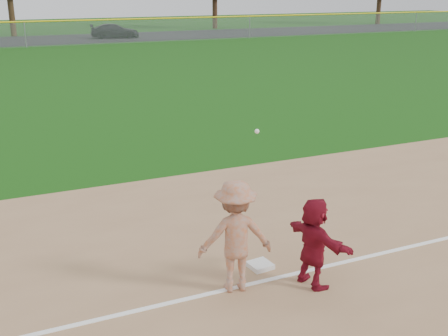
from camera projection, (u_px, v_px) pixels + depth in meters
name	position (u px, v px, depth m)	size (l,w,h in m)	color
ground	(258.00, 259.00, 10.25)	(160.00, 160.00, 0.00)	#14480D
foul_line	(279.00, 277.00, 9.55)	(60.00, 0.10, 0.01)	white
parking_asphalt	(19.00, 41.00, 50.11)	(120.00, 10.00, 0.01)	black
first_base	(260.00, 265.00, 9.88)	(0.38, 0.38, 0.09)	silver
base_runner	(314.00, 242.00, 9.11)	(1.42, 0.45, 1.53)	maroon
car_right	(115.00, 31.00, 52.55)	(1.82, 4.48, 1.30)	black
first_base_play	(235.00, 236.00, 8.94)	(1.33, 0.95, 2.54)	gray
outfield_fence	(24.00, 22.00, 44.30)	(110.00, 0.12, 110.00)	#999EA0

